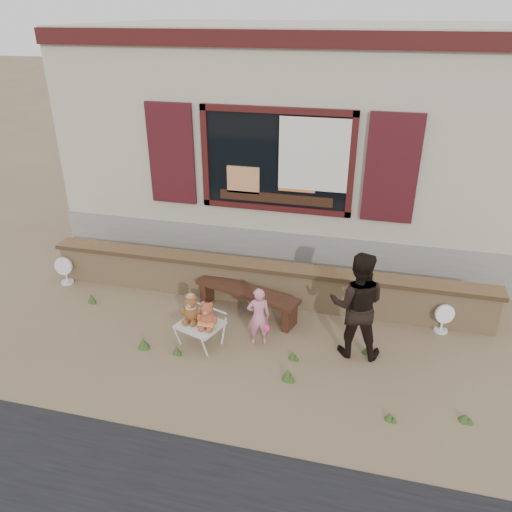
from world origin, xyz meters
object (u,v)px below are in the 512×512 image
(bench, at_px, (247,296))
(folding_chair, at_px, (200,325))
(teddy_bear_left, at_px, (191,308))
(child, at_px, (259,317))
(adult, at_px, (357,305))
(teddy_bear_right, at_px, (207,314))

(bench, relative_size, folding_chair, 2.47)
(teddy_bear_left, bearing_deg, child, 29.53)
(folding_chair, xyz_separation_m, adult, (2.08, 0.34, 0.44))
(bench, xyz_separation_m, teddy_bear_right, (-0.30, -0.96, 0.23))
(folding_chair, xyz_separation_m, teddy_bear_left, (-0.13, 0.05, 0.24))
(teddy_bear_right, height_order, adult, adult)
(bench, distance_m, folding_chair, 1.01)
(folding_chair, relative_size, teddy_bear_left, 1.64)
(bench, relative_size, child, 1.92)
(folding_chair, relative_size, teddy_bear_right, 1.72)
(teddy_bear_right, relative_size, adult, 0.27)
(teddy_bear_left, xyz_separation_m, teddy_bear_right, (0.26, -0.09, -0.01))
(teddy_bear_left, relative_size, teddy_bear_right, 1.05)
(child, bearing_deg, teddy_bear_left, -7.62)
(bench, height_order, folding_chair, bench)
(teddy_bear_right, relative_size, child, 0.45)
(bench, height_order, adult, adult)
(teddy_bear_left, xyz_separation_m, child, (0.91, 0.17, -0.11))
(bench, bearing_deg, folding_chair, -98.45)
(teddy_bear_left, relative_size, child, 0.47)
(child, bearing_deg, bench, -81.85)
(folding_chair, bearing_deg, bench, 83.50)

